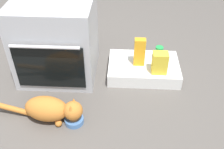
# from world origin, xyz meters

# --- Properties ---
(ground) EXTENTS (8.00, 8.00, 0.00)m
(ground) POSITION_xyz_m (0.00, 0.00, 0.00)
(ground) COLOR #56514C
(oven) EXTENTS (0.62, 0.60, 0.65)m
(oven) POSITION_xyz_m (-0.00, 0.35, 0.33)
(oven) COLOR #B7BABF
(oven) RESTS_ON ground
(pantry_cabinet) EXTENTS (0.60, 0.41, 0.11)m
(pantry_cabinet) POSITION_xyz_m (0.72, 0.36, 0.06)
(pantry_cabinet) COLOR white
(pantry_cabinet) RESTS_ON ground
(food_bowl) EXTENTS (0.13, 0.13, 0.07)m
(food_bowl) POSITION_xyz_m (0.22, -0.24, 0.03)
(food_bowl) COLOR #4C7AB7
(food_bowl) RESTS_ON ground
(cat) EXTENTS (0.65, 0.21, 0.20)m
(cat) POSITION_xyz_m (0.06, -0.22, 0.10)
(cat) COLOR #C6752D
(cat) RESTS_ON ground
(snack_bag) EXTENTS (0.12, 0.09, 0.18)m
(snack_bag) POSITION_xyz_m (0.84, 0.24, 0.20)
(snack_bag) COLOR yellow
(snack_bag) RESTS_ON pantry_cabinet
(soda_can) EXTENTS (0.07, 0.07, 0.12)m
(soda_can) POSITION_xyz_m (0.85, 0.43, 0.17)
(soda_can) COLOR green
(soda_can) RESTS_ON pantry_cabinet
(juice_carton) EXTENTS (0.09, 0.06, 0.24)m
(juice_carton) POSITION_xyz_m (0.68, 0.34, 0.23)
(juice_carton) COLOR orange
(juice_carton) RESTS_ON pantry_cabinet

